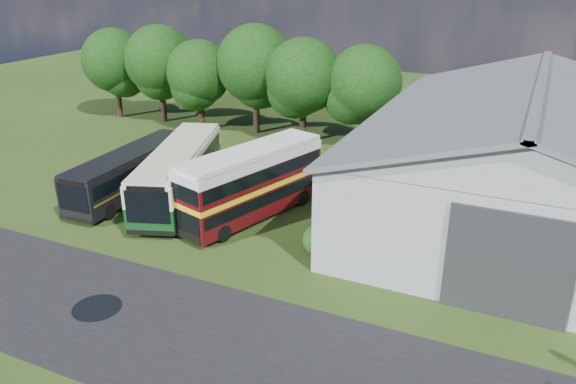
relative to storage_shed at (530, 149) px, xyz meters
The scene contains 16 objects.
ground 22.31m from the storage_shed, 133.18° to the right, with size 120.00×120.00×0.00m, color #233912.
asphalt_road 22.84m from the storage_shed, 122.30° to the right, with size 60.00×8.00×0.02m, color black.
puddle 25.50m from the storage_shed, 130.99° to the right, with size 2.20×2.20×0.01m, color black.
storage_shed is the anchor object (origin of this frame).
tree_far_left 38.86m from the storage_shed, 168.09° to the left, with size 6.12×6.12×8.64m.
tree_left_a 34.12m from the storage_shed, 165.53° to the left, with size 6.46×6.46×9.12m.
tree_left_b 29.01m from the storage_shed, 164.98° to the left, with size 5.78×5.78×8.16m.
tree_mid 24.71m from the storage_shed, 159.03° to the left, with size 6.80×6.80×9.60m.
tree_right_a 19.68m from the storage_shed, 156.53° to the left, with size 6.26×6.26×8.83m.
tree_right_b 15.65m from the storage_shed, 146.47° to the left, with size 5.98×5.98×8.45m.
shrub_front 14.33m from the storage_shed, 133.27° to the right, with size 1.70×1.70×1.70m, color #194714.
shrub_mid 13.02m from the storage_shed, 139.65° to the right, with size 1.60×1.60×1.60m, color #194714.
shrub_back 11.90m from the storage_shed, 147.52° to the right, with size 1.80×1.80×1.80m, color #194714.
bus_green_single 21.65m from the storage_shed, 161.47° to the right, with size 6.76×12.63×3.41m.
bus_maroon_double 16.64m from the storage_shed, 153.31° to the right, with size 5.37×10.33×4.31m.
bus_dark_single 24.99m from the storage_shed, 162.26° to the right, with size 2.89×10.92×2.99m.
Camera 1 is at (15.24, -18.75, 14.46)m, focal length 35.00 mm.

